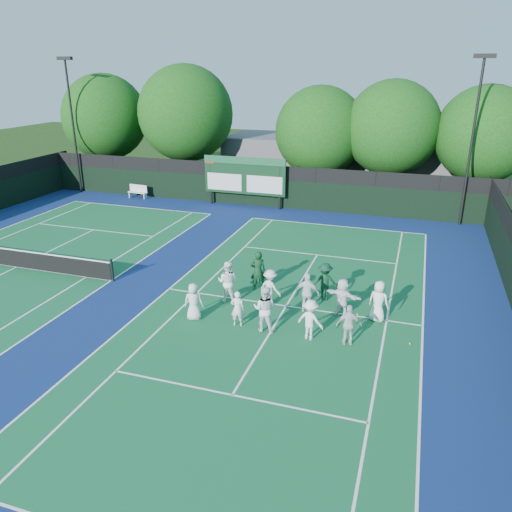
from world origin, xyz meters
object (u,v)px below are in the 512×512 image
(tennis_net, at_px, (15,258))
(bench, at_px, (138,191))
(scoreboard, at_px, (244,176))
(coach_left, at_px, (258,271))

(tennis_net, bearing_deg, bench, 96.25)
(scoreboard, distance_m, coach_left, 14.49)
(scoreboard, bearing_deg, bench, -178.57)
(scoreboard, height_order, bench, scoreboard)
(tennis_net, bearing_deg, coach_left, 5.47)
(tennis_net, relative_size, coach_left, 6.08)
(coach_left, bearing_deg, bench, -67.76)
(tennis_net, bearing_deg, scoreboard, 64.40)
(scoreboard, relative_size, tennis_net, 0.53)
(tennis_net, distance_m, bench, 14.46)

